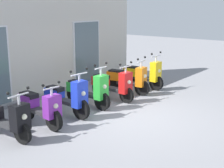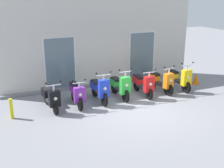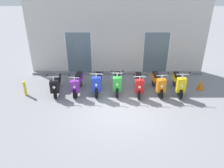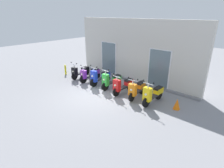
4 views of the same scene
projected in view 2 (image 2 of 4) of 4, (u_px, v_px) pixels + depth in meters
name	position (u px, v px, depth m)	size (l,w,h in m)	color
ground_plane	(137.00, 109.00, 10.31)	(40.00, 40.00, 0.00)	gray
storefront_facade	(102.00, 43.00, 12.68)	(8.98, 0.50, 3.88)	beige
scooter_black	(51.00, 97.00, 10.21)	(0.59, 1.57, 1.19)	black
scooter_purple	(76.00, 93.00, 10.60)	(0.51, 1.61, 1.15)	black
scooter_blue	(99.00, 89.00, 10.96)	(0.62, 1.65, 1.31)	black
scooter_green	(120.00, 86.00, 11.35)	(0.54, 1.61, 1.32)	black
scooter_red	(143.00, 84.00, 11.62)	(0.59, 1.62, 1.23)	black
scooter_orange	(161.00, 81.00, 12.01)	(0.57, 1.60, 1.25)	black
scooter_yellow	(179.00, 78.00, 12.37)	(0.62, 1.66, 1.31)	black
curb_bollard	(11.00, 109.00, 9.48)	(0.12, 0.12, 0.70)	yellow
traffic_cone	(196.00, 79.00, 13.10)	(0.32, 0.32, 0.52)	orange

